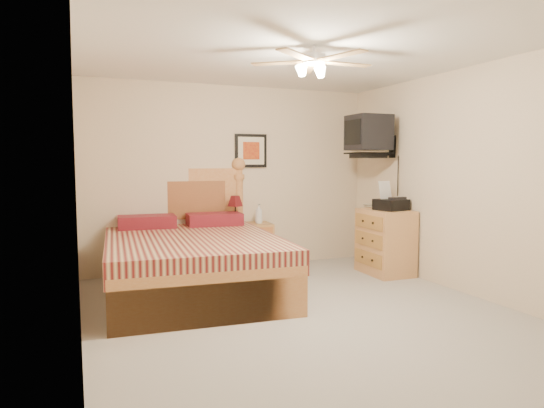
% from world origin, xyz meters
% --- Properties ---
extents(floor, '(4.50, 4.50, 0.00)m').
position_xyz_m(floor, '(0.00, 0.00, 0.00)').
color(floor, gray).
rests_on(floor, ground).
extents(ceiling, '(4.00, 4.50, 0.04)m').
position_xyz_m(ceiling, '(0.00, 0.00, 2.50)').
color(ceiling, white).
rests_on(ceiling, ground).
extents(wall_back, '(4.00, 0.04, 2.50)m').
position_xyz_m(wall_back, '(0.00, 2.25, 1.25)').
color(wall_back, beige).
rests_on(wall_back, ground).
extents(wall_front, '(4.00, 0.04, 2.50)m').
position_xyz_m(wall_front, '(0.00, -2.25, 1.25)').
color(wall_front, beige).
rests_on(wall_front, ground).
extents(wall_left, '(0.04, 4.50, 2.50)m').
position_xyz_m(wall_left, '(-2.00, 0.00, 1.25)').
color(wall_left, beige).
rests_on(wall_left, ground).
extents(wall_right, '(0.04, 4.50, 2.50)m').
position_xyz_m(wall_right, '(2.00, 0.00, 1.25)').
color(wall_right, beige).
rests_on(wall_right, ground).
extents(bed, '(1.96, 2.48, 1.53)m').
position_xyz_m(bed, '(-0.82, 1.12, 0.77)').
color(bed, '#C5733B').
rests_on(bed, ground).
extents(nightstand, '(0.62, 0.49, 0.64)m').
position_xyz_m(nightstand, '(0.16, 2.00, 0.32)').
color(nightstand, olive).
rests_on(nightstand, ground).
extents(table_lamp, '(0.26, 0.26, 0.38)m').
position_xyz_m(table_lamp, '(-0.03, 2.03, 0.83)').
color(table_lamp, '#591115').
rests_on(table_lamp, nightstand).
extents(lotion_bottle, '(0.12, 0.12, 0.26)m').
position_xyz_m(lotion_bottle, '(0.29, 1.97, 0.77)').
color(lotion_bottle, silver).
rests_on(lotion_bottle, nightstand).
extents(framed_picture, '(0.46, 0.04, 0.46)m').
position_xyz_m(framed_picture, '(0.27, 2.23, 1.62)').
color(framed_picture, black).
rests_on(framed_picture, wall_back).
extents(dresser, '(0.52, 0.73, 0.85)m').
position_xyz_m(dresser, '(1.73, 1.11, 0.42)').
color(dresser, '#BE8150').
rests_on(dresser, ground).
extents(fax_machine, '(0.41, 0.43, 0.37)m').
position_xyz_m(fax_machine, '(1.75, 1.03, 1.03)').
color(fax_machine, black).
rests_on(fax_machine, dresser).
extents(magazine_lower, '(0.23, 0.29, 0.03)m').
position_xyz_m(magazine_lower, '(1.68, 1.40, 0.86)').
color(magazine_lower, beige).
rests_on(magazine_lower, dresser).
extents(magazine_upper, '(0.26, 0.29, 0.02)m').
position_xyz_m(magazine_upper, '(1.69, 1.39, 0.88)').
color(magazine_upper, gray).
rests_on(magazine_upper, magazine_lower).
extents(wall_tv, '(0.56, 0.46, 0.58)m').
position_xyz_m(wall_tv, '(1.75, 1.34, 1.81)').
color(wall_tv, black).
rests_on(wall_tv, wall_right).
extents(ceiling_fan, '(1.14, 1.14, 0.28)m').
position_xyz_m(ceiling_fan, '(0.00, -0.20, 2.36)').
color(ceiling_fan, silver).
rests_on(ceiling_fan, ceiling).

